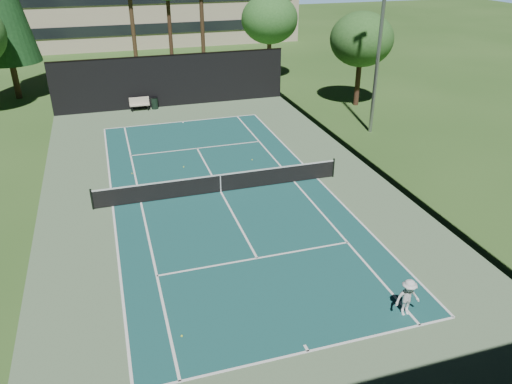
# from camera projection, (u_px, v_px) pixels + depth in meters

# --- Properties ---
(ground) EXTENTS (160.00, 160.00, 0.00)m
(ground) POSITION_uv_depth(u_px,v_px,m) (221.00, 192.00, 26.06)
(ground) COLOR #305620
(ground) RESTS_ON ground
(apron_slab) EXTENTS (18.00, 32.00, 0.01)m
(apron_slab) POSITION_uv_depth(u_px,v_px,m) (221.00, 192.00, 26.06)
(apron_slab) COLOR #5B7854
(apron_slab) RESTS_ON ground
(court_surface) EXTENTS (10.97, 23.77, 0.01)m
(court_surface) POSITION_uv_depth(u_px,v_px,m) (221.00, 192.00, 26.06)
(court_surface) COLOR #184D4B
(court_surface) RESTS_ON ground
(court_lines) EXTENTS (11.07, 23.87, 0.01)m
(court_lines) POSITION_uv_depth(u_px,v_px,m) (221.00, 192.00, 26.05)
(court_lines) COLOR white
(court_lines) RESTS_ON ground
(tennis_net) EXTENTS (12.90, 0.10, 1.10)m
(tennis_net) POSITION_uv_depth(u_px,v_px,m) (221.00, 182.00, 25.81)
(tennis_net) COLOR black
(tennis_net) RESTS_ON ground
(fence) EXTENTS (18.04, 32.05, 4.03)m
(fence) POSITION_uv_depth(u_px,v_px,m) (219.00, 156.00, 25.21)
(fence) COLOR black
(fence) RESTS_ON ground
(player) EXTENTS (0.95, 0.57, 1.44)m
(player) POSITION_uv_depth(u_px,v_px,m) (408.00, 298.00, 17.22)
(player) COLOR silver
(player) RESTS_ON ground
(tennis_ball_a) EXTENTS (0.08, 0.08, 0.08)m
(tennis_ball_a) POSITION_uv_depth(u_px,v_px,m) (182.00, 336.00, 16.51)
(tennis_ball_a) COLOR #C9F036
(tennis_ball_a) RESTS_ON ground
(tennis_ball_b) EXTENTS (0.07, 0.07, 0.07)m
(tennis_ball_b) POSITION_uv_depth(u_px,v_px,m) (184.00, 167.00, 28.87)
(tennis_ball_b) COLOR #DBF237
(tennis_ball_b) RESTS_ON ground
(tennis_ball_c) EXTENTS (0.07, 0.07, 0.07)m
(tennis_ball_c) POSITION_uv_depth(u_px,v_px,m) (252.00, 160.00, 29.83)
(tennis_ball_c) COLOR #CAE333
(tennis_ball_c) RESTS_ON ground
(tennis_ball_d) EXTENTS (0.07, 0.07, 0.07)m
(tennis_ball_d) POSITION_uv_depth(u_px,v_px,m) (132.00, 173.00, 28.07)
(tennis_ball_d) COLOR yellow
(tennis_ball_d) RESTS_ON ground
(park_bench) EXTENTS (1.50, 0.45, 1.02)m
(park_bench) POSITION_uv_depth(u_px,v_px,m) (140.00, 104.00, 38.39)
(park_bench) COLOR #BFB49E
(park_bench) RESTS_ON ground
(trash_bin) EXTENTS (0.56, 0.56, 0.95)m
(trash_bin) POSITION_uv_depth(u_px,v_px,m) (155.00, 103.00, 38.80)
(trash_bin) COLOR black
(trash_bin) RESTS_ON ground
(decid_tree_a) EXTENTS (5.12, 5.12, 7.62)m
(decid_tree_a) POSITION_uv_depth(u_px,v_px,m) (270.00, 19.00, 45.03)
(decid_tree_a) COLOR #4D3321
(decid_tree_a) RESTS_ON ground
(decid_tree_b) EXTENTS (4.80, 4.80, 7.14)m
(decid_tree_b) POSITION_uv_depth(u_px,v_px,m) (362.00, 40.00, 37.70)
(decid_tree_b) COLOR #4B2F20
(decid_tree_b) RESTS_ON ground
(campus_building) EXTENTS (40.50, 12.50, 8.30)m
(campus_building) POSITION_uv_depth(u_px,v_px,m) (135.00, 7.00, 63.41)
(campus_building) COLOR #BEAD93
(campus_building) RESTS_ON ground
(light_pole) EXTENTS (0.90, 0.25, 12.22)m
(light_pole) POSITION_uv_depth(u_px,v_px,m) (380.00, 35.00, 31.44)
(light_pole) COLOR #95989D
(light_pole) RESTS_ON ground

